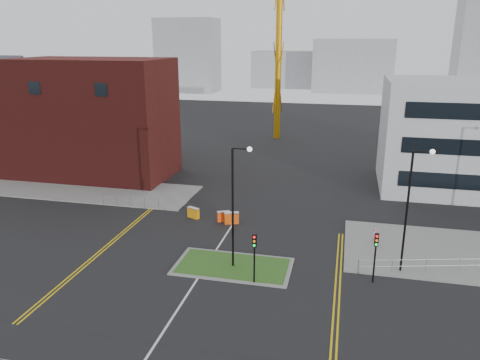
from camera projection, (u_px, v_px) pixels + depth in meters
The scene contains 22 objects.
ground at pixel (168, 325), 27.60m from camera, with size 200.00×200.00×0.00m, color black.
pavement_left at pixel (73, 189), 52.41m from camera, with size 28.00×8.00×0.12m, color slate.
island_kerb at pixel (233, 266), 34.61m from camera, with size 8.60×4.60×0.08m, color slate.
grass_island at pixel (233, 266), 34.60m from camera, with size 8.00×4.00×0.12m, color #23511B.
brick_building at pixel (73, 119), 56.66m from camera, with size 24.20×10.07×14.24m.
streetlamp_island at pixel (236, 198), 33.00m from camera, with size 1.46×0.36×9.18m.
streetlamp_right_near at pixel (411, 202), 32.27m from camera, with size 1.46×0.36×9.18m.
traffic_light_island at pixel (254, 249), 31.56m from camera, with size 0.28×0.33×3.65m.
traffic_light_right at pixel (376, 248), 31.69m from camera, with size 0.28×0.33×3.65m.
railing_left at pixel (130, 200), 46.53m from camera, with size 6.05×0.05×1.10m.
centre_line at pixel (179, 307), 29.46m from camera, with size 0.15×30.00×0.01m, color silver.
yellow_left_a at pixel (111, 242), 38.86m from camera, with size 0.12×24.00×0.01m, color gold.
yellow_left_b at pixel (114, 242), 38.80m from camera, with size 0.12×24.00×0.01m, color gold.
yellow_right_a at pixel (335, 292), 31.13m from camera, with size 0.12×20.00×0.01m, color gold.
yellow_right_b at pixel (340, 293), 31.07m from camera, with size 0.12×20.00×0.01m, color gold.
skyline_a at pixel (188, 56), 144.87m from camera, with size 18.00×12.00×22.00m, color gray.
skyline_b at pixel (353, 66), 144.25m from camera, with size 24.00×12.00×16.00m, color gray.
skyline_d at pixel (298, 70), 158.05m from camera, with size 30.00×12.00×12.00m, color gray.
pedestrian at pixel (375, 236), 38.10m from camera, with size 0.56×0.37×1.53m, color #B9788B.
barrier_left at pixel (224, 216), 43.05m from camera, with size 1.22×0.83×0.98m.
barrier_mid at pixel (193, 212), 43.90m from camera, with size 1.26×0.87×1.01m.
barrier_right at pixel (232, 218), 42.51m from camera, with size 1.37×0.86×1.09m.
Camera 1 is at (9.57, -22.32, 16.24)m, focal length 35.00 mm.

